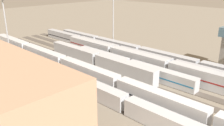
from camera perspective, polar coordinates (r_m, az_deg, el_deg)
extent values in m
plane|color=#756B5B|center=(78.17, 2.64, -2.36)|extent=(400.00, 400.00, 0.00)
cube|color=#4C443D|center=(91.26, 9.94, 0.63)|extent=(140.00, 2.80, 0.12)
cube|color=#4C443D|center=(87.36, 8.08, -0.12)|extent=(140.00, 2.80, 0.12)
cube|color=#4C443D|center=(83.57, 6.05, -0.94)|extent=(140.00, 2.80, 0.12)
cube|color=#4C443D|center=(79.92, 3.83, -1.84)|extent=(140.00, 2.80, 0.12)
cube|color=#4C443D|center=(76.42, 1.39, -2.81)|extent=(140.00, 2.80, 0.12)
cube|color=#4C443D|center=(73.10, -1.27, -3.87)|extent=(140.00, 2.80, 0.12)
cube|color=#3D3833|center=(69.98, -4.19, -5.02)|extent=(140.00, 2.80, 0.12)
cube|color=#3D3833|center=(67.09, -7.39, -6.26)|extent=(140.00, 2.80, 0.12)
cube|color=silver|center=(56.14, 10.90, -8.91)|extent=(23.00, 3.00, 5.00)
cube|color=black|center=(56.21, 10.89, -9.05)|extent=(22.40, 3.06, 0.36)
cube|color=silver|center=(70.74, -5.61, -2.54)|extent=(23.00, 3.00, 5.00)
cube|color=black|center=(70.92, -5.60, -2.90)|extent=(22.40, 3.06, 0.36)
cube|color=silver|center=(89.60, -15.75, 1.55)|extent=(23.00, 3.00, 5.00)
cube|color=black|center=(89.56, -15.75, 1.63)|extent=(22.40, 3.06, 0.36)
cube|color=silver|center=(110.56, -22.22, 4.14)|extent=(23.00, 3.00, 5.00)
cube|color=black|center=(110.54, -22.23, 4.19)|extent=(22.40, 3.06, 0.36)
cube|color=#B7BABF|center=(71.58, 21.38, -3.58)|extent=(23.00, 3.00, 5.00)
cube|color=maroon|center=(71.63, 21.36, -3.68)|extent=(22.40, 3.06, 0.36)
cube|color=#B7BABF|center=(82.86, 5.99, 0.76)|extent=(23.00, 3.00, 5.00)
cube|color=maroon|center=(82.93, 5.98, 0.62)|extent=(22.40, 3.06, 0.36)
cube|color=#B7BABF|center=(98.89, -5.09, 3.86)|extent=(23.00, 3.00, 5.00)
cube|color=maroon|center=(98.84, -5.10, 3.96)|extent=(22.40, 3.06, 0.36)
cube|color=#A8AAB2|center=(76.66, 21.80, -2.62)|extent=(23.00, 3.00, 3.80)
cube|color=black|center=(76.65, 21.80, -2.61)|extent=(22.40, 3.06, 0.36)
cube|color=#A8AAB2|center=(87.70, 7.23, 1.35)|extent=(23.00, 3.00, 3.80)
cube|color=black|center=(87.87, 7.22, 1.01)|extent=(22.40, 3.06, 0.36)
cube|color=#A8AAB2|center=(103.33, -3.54, 4.23)|extent=(23.00, 3.00, 3.80)
cube|color=black|center=(103.43, -3.54, 4.02)|extent=(22.40, 3.06, 0.36)
cube|color=#A8AAB2|center=(121.80, -11.32, 6.21)|extent=(23.00, 3.00, 3.80)
cube|color=black|center=(121.90, -11.30, 6.01)|extent=(22.40, 3.06, 0.36)
cube|color=#B7BABF|center=(72.58, 11.15, -2.76)|extent=(23.00, 3.00, 3.80)
cube|color=#1E6B9E|center=(72.65, 11.14, -2.90)|extent=(22.40, 3.06, 0.36)
cube|color=#B7BABF|center=(87.09, -2.22, 1.36)|extent=(23.00, 3.00, 3.80)
cube|color=#1E6B9E|center=(87.04, -2.22, 1.46)|extent=(22.40, 3.06, 0.36)
cube|color=#B7BABF|center=(73.88, 2.89, -1.50)|extent=(23.00, 3.00, 5.00)
cube|color=#B7BABF|center=(90.74, -8.67, 2.29)|extent=(23.00, 3.00, 5.00)
cube|color=#A8AAB2|center=(88.18, 12.62, 1.12)|extent=(23.00, 3.00, 3.80)
cube|color=#A8AAB2|center=(102.18, 1.05, 4.09)|extent=(23.00, 3.00, 3.80)
cube|color=#A8AAB2|center=(119.49, -7.51, 6.18)|extent=(23.00, 3.00, 3.80)
cube|color=#B7BABF|center=(49.72, 14.38, -14.01)|extent=(23.00, 3.00, 3.80)
cube|color=#B7BABF|center=(63.17, -4.94, -5.88)|extent=(23.00, 3.00, 3.80)
cube|color=#B7BABF|center=(81.73, -16.21, -0.64)|extent=(23.00, 3.00, 3.80)
cube|color=#B7BABF|center=(102.67, -23.08, 2.59)|extent=(23.00, 3.00, 3.80)
cylinder|color=#9EA0A5|center=(104.38, 0.30, 11.52)|extent=(0.44, 0.44, 29.37)
cylinder|color=#9EA0A5|center=(91.71, -23.35, 6.53)|extent=(0.44, 0.44, 22.02)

